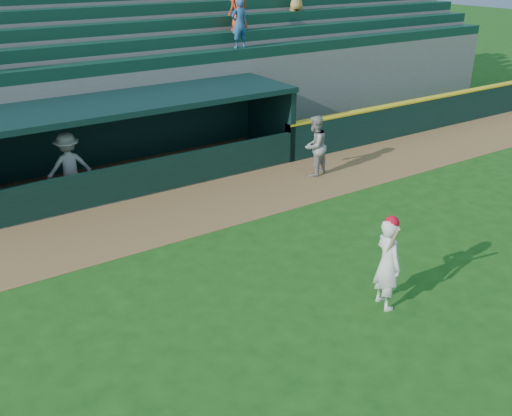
# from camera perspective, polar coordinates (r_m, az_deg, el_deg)

# --- Properties ---
(ground) EXTENTS (120.00, 120.00, 0.00)m
(ground) POSITION_cam_1_polar(r_m,az_deg,el_deg) (11.56, 4.43, -8.62)
(ground) COLOR #194C13
(ground) RESTS_ON ground
(warning_track) EXTENTS (40.00, 3.00, 0.01)m
(warning_track) POSITION_cam_1_polar(r_m,az_deg,el_deg) (15.23, -6.87, -0.20)
(warning_track) COLOR brown
(warning_track) RESTS_ON ground
(field_wall_right) EXTENTS (15.50, 0.30, 1.20)m
(field_wall_right) POSITION_cam_1_polar(r_m,az_deg,el_deg) (23.83, 18.55, 9.23)
(field_wall_right) COLOR black
(field_wall_right) RESTS_ON ground
(wall_stripe_right) EXTENTS (15.50, 0.32, 0.06)m
(wall_stripe_right) POSITION_cam_1_polar(r_m,az_deg,el_deg) (23.69, 18.75, 10.70)
(wall_stripe_right) COLOR yellow
(wall_stripe_right) RESTS_ON field_wall_right
(dugout_player_front) EXTENTS (1.08, 0.96, 1.85)m
(dugout_player_front) POSITION_cam_1_polar(r_m,az_deg,el_deg) (17.35, 5.89, 6.19)
(dugout_player_front) COLOR #9C9D98
(dugout_player_front) RESTS_ON ground
(dugout_player_inside) EXTENTS (1.25, 0.76, 1.89)m
(dugout_player_inside) POSITION_cam_1_polar(r_m,az_deg,el_deg) (16.33, -18.19, 3.97)
(dugout_player_inside) COLOR #A8A8A3
(dugout_player_inside) RESTS_ON ground
(dugout) EXTENTS (9.40, 2.80, 2.46)m
(dugout) POSITION_cam_1_polar(r_m,az_deg,el_deg) (17.44, -11.79, 7.38)
(dugout) COLOR slate
(dugout) RESTS_ON ground
(stands) EXTENTS (34.50, 6.31, 7.14)m
(stands) POSITION_cam_1_polar(r_m,az_deg,el_deg) (21.40, -16.86, 12.79)
(stands) COLOR slate
(stands) RESTS_ON ground
(batter_at_plate) EXTENTS (0.61, 0.82, 1.92)m
(batter_at_plate) POSITION_cam_1_polar(r_m,az_deg,el_deg) (11.00, 13.04, -5.30)
(batter_at_plate) COLOR white
(batter_at_plate) RESTS_ON ground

